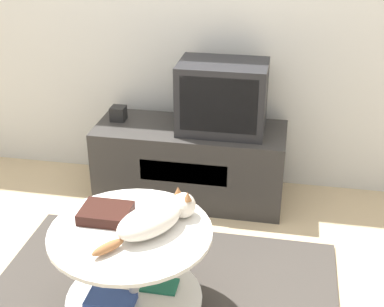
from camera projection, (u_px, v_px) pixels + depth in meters
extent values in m
cube|color=#33302D|center=(190.00, 163.00, 3.36)|extent=(1.16, 0.46, 0.48)
cube|color=black|center=(183.00, 173.00, 3.14)|extent=(0.52, 0.01, 0.14)
cube|color=#232326|center=(222.00, 97.00, 3.14)|extent=(0.51, 0.35, 0.42)
cube|color=black|center=(218.00, 106.00, 2.98)|extent=(0.44, 0.01, 0.33)
cube|color=black|center=(118.00, 113.00, 3.34)|extent=(0.09, 0.09, 0.09)
cylinder|color=#B7B7BC|center=(133.00, 276.00, 2.37)|extent=(0.04, 0.04, 0.45)
cylinder|color=silver|center=(134.00, 297.00, 2.42)|extent=(0.62, 0.62, 0.01)
cylinder|color=silver|center=(130.00, 232.00, 2.27)|extent=(0.70, 0.70, 0.02)
cube|color=#2D478C|center=(111.00, 300.00, 2.37)|extent=(0.22, 0.13, 0.03)
cube|color=#1E664C|center=(160.00, 285.00, 2.48)|extent=(0.17, 0.11, 0.01)
cube|color=black|center=(106.00, 213.00, 2.33)|extent=(0.22, 0.17, 0.05)
ellipsoid|color=silver|center=(149.00, 221.00, 2.22)|extent=(0.32, 0.35, 0.12)
sphere|color=silver|center=(183.00, 205.00, 2.33)|extent=(0.11, 0.11, 0.11)
cone|color=#996038|center=(178.00, 191.00, 2.33)|extent=(0.04, 0.04, 0.04)
cone|color=#996038|center=(188.00, 196.00, 2.29)|extent=(0.04, 0.04, 0.04)
ellipsoid|color=#996038|center=(108.00, 247.00, 2.11)|extent=(0.12, 0.14, 0.04)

